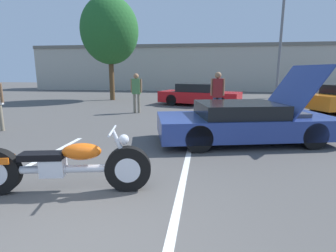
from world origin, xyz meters
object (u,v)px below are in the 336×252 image
Objects in this scene: tree_background at (110,31)px; show_car_hood_open at (245,122)px; parked_car_left_row at (199,95)px; spectator_midground at (217,92)px; light_pole at (282,38)px; motorcycle at (63,166)px; spectator_near_motorcycle at (136,89)px.

tree_background is 12.65m from show_car_hood_open.
parked_car_left_row is (-1.43, 7.59, 0.03)m from show_car_hood_open.
parked_car_left_row is at bearing 99.88° from spectator_midground.
show_car_hood_open reaches higher than parked_car_left_row.
light_pole is at bearing 14.32° from tree_background.
spectator_midground is at bearing 88.36° from show_car_hood_open.
show_car_hood_open is (-4.01, -12.53, -3.53)m from light_pole.
light_pole is 1.58× the size of parked_car_left_row.
tree_background is 7.23m from parked_car_left_row.
parked_car_left_row is (1.80, 11.14, 0.15)m from motorcycle.
tree_background is at bearing 94.99° from motorcycle.
show_car_hood_open is 1.04× the size of parked_car_left_row.
show_car_hood_open reaches higher than spectator_midground.
show_car_hood_open is 6.11m from spectator_near_motorcycle.
motorcycle is 1.46× the size of spectator_midground.
parked_car_left_row is 2.64× the size of spectator_near_motorcycle.
show_car_hood_open is at bearing -53.30° from tree_background.
parked_car_left_row is at bearing 69.05° from motorcycle.
spectator_near_motorcycle reaches higher than parked_car_left_row.
show_car_hood_open is at bearing -107.75° from light_pole.
parked_car_left_row is 2.54× the size of spectator_midground.
light_pole reaches higher than spectator_near_motorcycle.
show_car_hood_open is (3.23, 3.55, 0.12)m from motorcycle.
spectator_near_motorcycle is at bearing -59.78° from tree_background.
show_car_hood_open is at bearing -62.53° from parked_car_left_row.
tree_background is at bearing 120.22° from spectator_near_motorcycle.
light_pole is at bearing 64.08° from spectator_midground.
show_car_hood_open is 2.66× the size of spectator_midground.
light_pole reaches higher than motorcycle.
show_car_hood_open is (7.21, -9.67, -3.84)m from tree_background.
parked_car_left_row reaches higher than motorcycle.
show_car_hood_open reaches higher than motorcycle.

